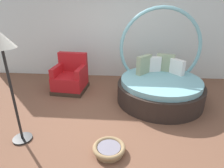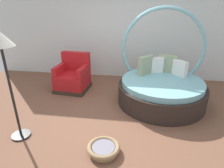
# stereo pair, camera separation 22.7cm
# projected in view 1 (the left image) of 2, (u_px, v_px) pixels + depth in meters

# --- Properties ---
(ground_plane) EXTENTS (8.00, 8.00, 0.02)m
(ground_plane) POSITION_uv_depth(u_px,v_px,m) (111.00, 119.00, 3.89)
(ground_plane) COLOR brown
(back_wall) EXTENTS (8.00, 0.12, 3.14)m
(back_wall) POSITION_uv_depth(u_px,v_px,m) (118.00, 24.00, 5.50)
(back_wall) COLOR silver
(back_wall) RESTS_ON ground_plane
(round_daybed) EXTENTS (1.96, 1.96, 2.09)m
(round_daybed) POSITION_uv_depth(u_px,v_px,m) (160.00, 84.00, 4.50)
(round_daybed) COLOR #2D231E
(round_daybed) RESTS_ON ground_plane
(red_armchair) EXTENTS (0.87, 0.87, 0.94)m
(red_armchair) POSITION_uv_depth(u_px,v_px,m) (71.00, 78.00, 5.03)
(red_armchair) COLOR #38281E
(red_armchair) RESTS_ON ground_plane
(pet_basket) EXTENTS (0.51, 0.51, 0.13)m
(pet_basket) POSITION_uv_depth(u_px,v_px,m) (109.00, 149.00, 2.99)
(pet_basket) COLOR #9E7F56
(pet_basket) RESTS_ON ground_plane
(floor_lamp) EXTENTS (0.40, 0.40, 1.82)m
(floor_lamp) POSITION_uv_depth(u_px,v_px,m) (3.00, 51.00, 2.70)
(floor_lamp) COLOR black
(floor_lamp) RESTS_ON ground_plane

